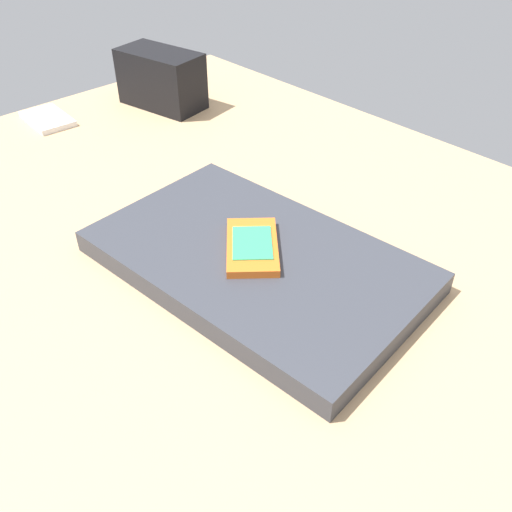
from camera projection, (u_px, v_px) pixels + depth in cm
name	position (u px, v px, depth cm)	size (l,w,h in cm)	color
desk_surface	(278.00, 273.00, 63.36)	(120.00, 80.00, 3.00)	tan
laptop_closed	(256.00, 261.00, 60.60)	(35.43, 21.64, 2.54)	#33353D
cell_phone_on_laptop	(252.00, 246.00, 59.83)	(10.80, 10.45, 1.04)	orange
cell_phone_on_desk	(47.00, 119.00, 91.70)	(10.01, 6.48, 1.02)	silver
desk_organizer	(161.00, 79.00, 94.52)	(14.36, 7.36, 9.27)	black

